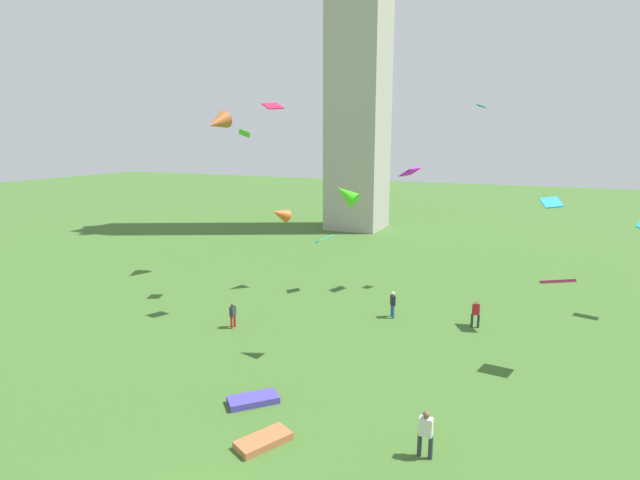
# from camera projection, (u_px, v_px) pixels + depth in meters

# --- Properties ---
(person_0) EXTENTS (0.44, 0.52, 1.73)m
(person_0) POSITION_uv_depth(u_px,v_px,m) (393.00, 303.00, 32.05)
(person_0) COLOR #235693
(person_0) RESTS_ON ground_plane
(person_1) EXTENTS (0.52, 0.31, 1.70)m
(person_1) POSITION_uv_depth(u_px,v_px,m) (476.00, 312.00, 30.36)
(person_1) COLOR #2D3338
(person_1) RESTS_ON ground_plane
(person_2) EXTENTS (0.57, 0.28, 1.83)m
(person_2) POSITION_uv_depth(u_px,v_px,m) (426.00, 431.00, 17.93)
(person_2) COLOR #2D3338
(person_2) RESTS_ON ground_plane
(person_3) EXTENTS (0.25, 0.49, 1.57)m
(person_3) POSITION_uv_depth(u_px,v_px,m) (233.00, 314.00, 30.33)
(person_3) COLOR red
(person_3) RESTS_ON ground_plane
(kite_flying_0) EXTENTS (1.36, 1.59, 0.59)m
(kite_flying_0) POSITION_uv_depth(u_px,v_px,m) (551.00, 202.00, 28.97)
(kite_flying_0) COLOR #2AA8EE
(kite_flying_1) EXTENTS (1.27, 1.25, 0.65)m
(kite_flying_1) POSITION_uv_depth(u_px,v_px,m) (244.00, 133.00, 34.25)
(kite_flying_1) COLOR green
(kite_flying_3) EXTENTS (0.68, 0.90, 0.29)m
(kite_flying_3) POSITION_uv_depth(u_px,v_px,m) (481.00, 106.00, 36.19)
(kite_flying_3) COLOR #2589C6
(kite_flying_4) EXTENTS (1.66, 1.12, 0.70)m
(kite_flying_4) POSITION_uv_depth(u_px,v_px,m) (558.00, 281.00, 24.01)
(kite_flying_4) COLOR #B71A62
(kite_flying_5) EXTENTS (1.36, 1.75, 0.66)m
(kite_flying_5) POSITION_uv_depth(u_px,v_px,m) (410.00, 172.00, 36.54)
(kite_flying_5) COLOR #C509EE
(kite_flying_6) EXTENTS (1.56, 1.92, 1.43)m
(kite_flying_6) POSITION_uv_depth(u_px,v_px,m) (280.00, 214.00, 37.49)
(kite_flying_6) COLOR #EE5921
(kite_flying_7) EXTENTS (1.65, 2.45, 1.94)m
(kite_flying_7) POSITION_uv_depth(u_px,v_px,m) (218.00, 123.00, 40.16)
(kite_flying_7) COLOR #BA5E2B
(kite_flying_8) EXTENTS (1.17, 1.35, 0.49)m
(kite_flying_8) POSITION_uv_depth(u_px,v_px,m) (273.00, 106.00, 30.26)
(kite_flying_8) COLOR #E81A3F
(kite_flying_9) EXTENTS (1.40, 1.60, 0.77)m
(kite_flying_9) POSITION_uv_depth(u_px,v_px,m) (324.00, 239.00, 37.10)
(kite_flying_9) COLOR #2EC5BE
(kite_flying_10) EXTENTS (1.47, 0.93, 1.31)m
(kite_flying_10) POSITION_uv_depth(u_px,v_px,m) (346.00, 194.00, 25.13)
(kite_flying_10) COLOR #3DDB19
(kite_bundle_0) EXTENTS (1.82, 2.34, 0.29)m
(kite_bundle_0) POSITION_uv_depth(u_px,v_px,m) (263.00, 441.00, 18.89)
(kite_bundle_0) COLOR #AF643A
(kite_bundle_0) RESTS_ON ground_plane
(kite_bundle_1) EXTENTS (2.24, 2.25, 0.29)m
(kite_bundle_1) POSITION_uv_depth(u_px,v_px,m) (253.00, 400.00, 21.83)
(kite_bundle_1) COLOR #453CA5
(kite_bundle_1) RESTS_ON ground_plane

